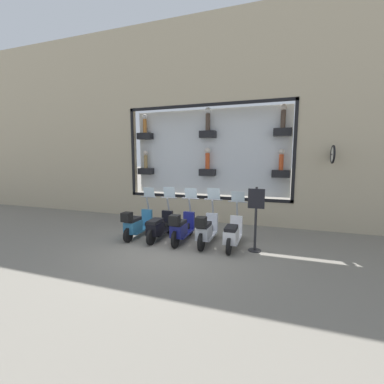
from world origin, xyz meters
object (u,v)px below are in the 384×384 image
scooter_white_0 (233,234)px  scooter_silver_1 (206,230)px  scooter_black_3 (159,226)px  scooter_teal_4 (137,224)px  scooter_navy_2 (181,228)px  shop_sign_post (256,217)px

scooter_white_0 → scooter_silver_1: (-0.05, 0.79, 0.06)m
scooter_black_3 → scooter_teal_4: (-0.07, 0.79, 0.03)m
scooter_black_3 → scooter_teal_4: size_ratio=1.00×
scooter_white_0 → scooter_teal_4: scooter_teal_4 is taller
scooter_black_3 → scooter_teal_4: 0.80m
scooter_white_0 → scooter_black_3: bearing=89.9°
scooter_silver_1 → scooter_black_3: (0.06, 1.58, -0.05)m
scooter_black_3 → scooter_teal_4: bearing=94.9°
scooter_silver_1 → scooter_teal_4: size_ratio=1.01×
scooter_silver_1 → scooter_teal_4: scooter_silver_1 is taller
scooter_white_0 → scooter_teal_4: size_ratio=1.00×
scooter_silver_1 → scooter_navy_2: (-0.00, 0.79, -0.00)m
scooter_teal_4 → scooter_black_3: bearing=-85.1°
scooter_black_3 → scooter_navy_2: bearing=-94.2°
scooter_white_0 → scooter_silver_1: scooter_silver_1 is taller
scooter_silver_1 → scooter_black_3: scooter_silver_1 is taller
shop_sign_post → scooter_teal_4: bearing=90.2°
scooter_white_0 → shop_sign_post: shop_sign_post is taller
scooter_black_3 → shop_sign_post: size_ratio=0.98×
scooter_white_0 → shop_sign_post: (-0.05, -0.64, 0.57)m
scooter_navy_2 → scooter_black_3: scooter_black_3 is taller
scooter_navy_2 → scooter_teal_4: scooter_navy_2 is taller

